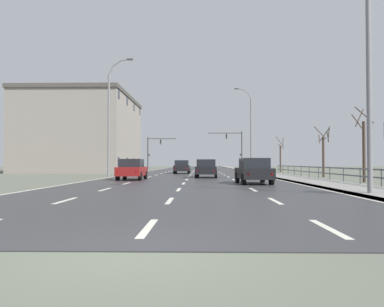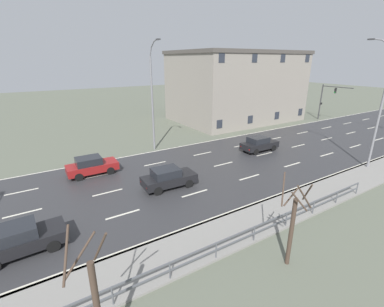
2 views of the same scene
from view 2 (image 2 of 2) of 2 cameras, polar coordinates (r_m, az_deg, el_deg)
The scene contains 12 objects.
ground_plane at distance 35.13m, azimuth 24.40°, elevation 2.11°, with size 160.00×160.00×0.12m.
road_asphalt_strip at distance 45.39m, azimuth 33.07°, elevation 4.35°, with size 14.00×120.00×0.03m.
guardrail at distance 12.17m, azimuth -16.62°, elevation -26.46°, with size 0.07×35.41×1.00m.
street_lamp_midground at distance 27.88m, azimuth 34.95°, elevation 7.88°, with size 2.25×0.24×10.99m.
street_lamp_left_bank at distance 28.42m, azimuth -8.35°, elevation 11.37°, with size 2.37×0.24×11.14m.
traffic_signal_left at distance 48.43m, azimuth 26.69°, elevation 10.68°, with size 4.91×0.36×5.62m.
car_distant at distance 29.56m, azimuth 14.07°, elevation 2.03°, with size 1.89×4.13×1.57m.
car_near_left at distance 20.57m, azimuth -5.05°, elevation -5.12°, with size 1.98×4.18×1.57m.
car_far_left at distance 24.29m, azimuth -20.57°, elevation -2.42°, with size 1.86×4.11×1.57m.
car_mid_centre at distance 16.49m, azimuth -32.73°, elevation -15.06°, with size 1.98×4.18×1.57m.
brick_building at distance 44.69m, azimuth 9.20°, elevation 13.94°, with size 13.48×18.93×10.59m.
bare_tree_mid at distance 13.46m, azimuth 20.51°, elevation -14.15°, with size 1.45×1.53×4.51m.
Camera 2 is at (18.35, 19.53, 9.27)m, focal length 25.11 mm.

